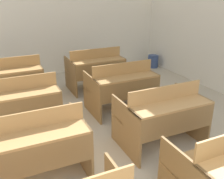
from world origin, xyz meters
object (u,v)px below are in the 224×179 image
Objects in this scene: bench_back_left at (11,80)px; bench_back_right at (95,69)px; bench_second_right at (162,115)px; bench_third_right at (121,86)px; wastepaper_bin at (153,61)px; bench_second_left at (35,146)px; bench_third_left at (20,104)px.

bench_back_right is at bearing -0.20° from bench_back_left.
bench_third_right is at bearing 90.08° from bench_second_right.
wastepaper_bin is at bearing 58.20° from bench_second_right.
bench_second_left is 1.00× the size of bench_third_left.
bench_third_left is at bearing 90.04° from bench_second_left.
bench_back_left is at bearing 125.41° from bench_second_right.
wastepaper_bin is (3.78, 2.10, -0.29)m from bench_third_left.
bench_second_right is 1.00× the size of bench_back_right.
bench_second_right and bench_third_right have the same top height.
wastepaper_bin is at bearing 22.86° from bench_back_right.
bench_third_left is 1.00× the size of bench_back_left.
bench_back_left is at bearing 90.36° from bench_second_left.
bench_second_left is at bearing -179.33° from bench_second_right.
bench_second_right is at bearing 0.67° from bench_second_left.
bench_second_left is 1.00× the size of bench_second_right.
bench_second_right is 3.00m from bench_back_left.
bench_back_right is at bearing 55.27° from bench_second_left.
bench_third_left is 1.00× the size of bench_third_right.
bench_third_right is 2.94m from wastepaper_bin.
bench_second_right is 2.44m from bench_back_right.
bench_second_left and bench_third_right have the same top height.
bench_second_left is at bearing -89.64° from bench_back_left.
bench_back_right is at bearing 35.65° from bench_third_left.
bench_second_right is 1.00× the size of bench_third_left.
bench_back_left is at bearing 90.69° from bench_third_left.
wastepaper_bin is (3.79, 0.87, -0.29)m from bench_back_left.
bench_third_right is at bearing -89.22° from bench_back_right.
bench_back_left is (-0.02, 2.47, 0.00)m from bench_second_left.
bench_second_right and bench_back_right have the same top height.
bench_second_left is 2.47m from bench_back_left.
wastepaper_bin is at bearing 12.89° from bench_back_left.
bench_back_left is (-1.74, 1.22, 0.00)m from bench_third_right.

